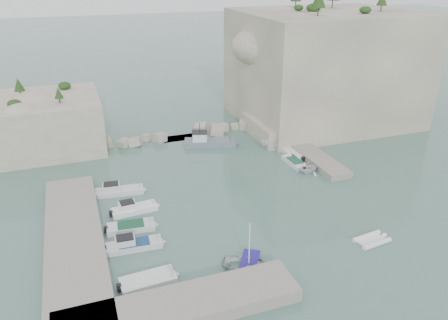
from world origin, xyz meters
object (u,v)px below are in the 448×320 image
object	(u,v)px
motorboat_b	(135,212)
tender_east_b	(295,164)
work_boat	(210,145)
rowboat	(249,268)
tender_east_c	(292,154)
motorboat_e	(148,283)
tender_east_a	(309,172)
tender_east_d	(276,149)
motorboat_d	(134,248)
inflatable_dinghy	(371,242)
motorboat_c	(131,229)
motorboat_a	(119,193)

from	to	relation	value
motorboat_b	tender_east_b	size ratio (longest dim) A/B	1.08
motorboat_b	work_boat	bearing A→B (deg)	43.26
rowboat	tender_east_c	distance (m)	25.35
motorboat_e	tender_east_a	distance (m)	26.37
tender_east_d	tender_east_c	bearing A→B (deg)	-125.69
motorboat_d	rowboat	distance (m)	10.63
tender_east_d	work_boat	xyz separation A→B (m)	(-8.32, 4.28, 0.00)
motorboat_d	rowboat	world-z (taller)	motorboat_d
inflatable_dinghy	tender_east_a	distance (m)	15.07
rowboat	tender_east_b	distance (m)	22.14
motorboat_c	inflatable_dinghy	world-z (taller)	motorboat_c
motorboat_b	motorboat_e	xyz separation A→B (m)	(-0.77, -11.59, 0.00)
motorboat_d	tender_east_d	distance (m)	27.90
motorboat_d	inflatable_dinghy	size ratio (longest dim) A/B	1.57
motorboat_b	motorboat_d	xyz separation A→B (m)	(-1.05, -6.39, 0.00)
motorboat_a	tender_east_b	xyz separation A→B (m)	(22.23, 0.30, 0.00)
motorboat_c	tender_east_d	world-z (taller)	tender_east_d
motorboat_d	tender_east_a	xyz separation A→B (m)	(22.80, 8.52, 0.00)
motorboat_e	work_boat	bearing A→B (deg)	58.46
tender_east_a	tender_east_d	size ratio (longest dim) A/B	0.66
motorboat_c	tender_east_b	bearing A→B (deg)	25.44
motorboat_c	motorboat_d	size ratio (longest dim) A/B	0.90
tender_east_c	work_boat	xyz separation A→B (m)	(-9.49, 6.66, 0.00)
rowboat	tender_east_a	size ratio (longest dim) A/B	1.44
rowboat	tender_east_c	bearing A→B (deg)	-4.28
motorboat_e	tender_east_c	bearing A→B (deg)	36.20
inflatable_dinghy	rowboat	bearing A→B (deg)	171.86
motorboat_b	tender_east_a	distance (m)	21.86
tender_east_d	work_boat	bearing A→B (deg)	91.08
motorboat_e	tender_east_c	world-z (taller)	same
tender_east_c	tender_east_b	bearing A→B (deg)	154.23
inflatable_dinghy	work_boat	distance (m)	28.24
inflatable_dinghy	tender_east_b	bearing A→B (deg)	78.26
rowboat	inflatable_dinghy	world-z (taller)	rowboat
inflatable_dinghy	tender_east_a	size ratio (longest dim) A/B	1.16
motorboat_a	motorboat_c	distance (m)	7.75
inflatable_dinghy	tender_east_b	xyz separation A→B (m)	(1.42, 17.65, 0.00)
motorboat_c	tender_east_d	xyz separation A→B (m)	(22.16, 13.52, 0.00)
motorboat_d	inflatable_dinghy	bearing A→B (deg)	-13.92
motorboat_e	inflatable_dinghy	xyz separation A→B (m)	(20.59, -1.22, 0.00)
motorboat_d	motorboat_e	distance (m)	5.21
motorboat_a	rowboat	bearing A→B (deg)	-57.25
motorboat_d	tender_east_b	xyz separation A→B (m)	(22.29, 11.22, 0.00)
tender_east_a	tender_east_b	size ratio (longest dim) A/B	0.64
motorboat_e	tender_east_d	distance (m)	31.09
tender_east_c	tender_east_d	distance (m)	2.65
tender_east_c	work_boat	size ratio (longest dim) A/B	0.72
tender_east_a	motorboat_b	bearing A→B (deg)	88.55
tender_east_b	tender_east_c	xyz separation A→B (m)	(1.22, 3.09, 0.00)
motorboat_e	tender_east_a	bearing A→B (deg)	27.53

